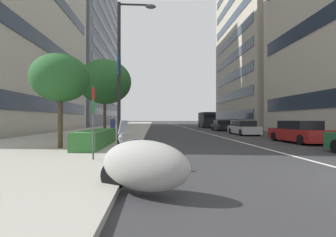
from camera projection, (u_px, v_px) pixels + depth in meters
name	position (u px, v px, depth m)	size (l,w,h in m)	color
sidewalk_right_plaza	(115.00, 129.00, 34.63)	(160.00, 9.79, 0.15)	#A39E93
lane_centre_stripe	(188.00, 128.00, 40.31)	(110.00, 0.16, 0.01)	silver
motorcycle_second_in_row	(143.00, 166.00, 4.74)	(1.71, 2.10, 1.11)	#9E9E99
motorcycle_under_tarp	(141.00, 154.00, 7.34)	(0.95, 2.01, 1.49)	black
car_mid_block_traffic	(299.00, 132.00, 15.52)	(4.43, 1.98, 1.42)	maroon
car_lead_in_lane	(244.00, 128.00, 23.50)	(4.67, 1.85, 1.37)	#B7B7BC
car_approaching_light	(222.00, 126.00, 31.71)	(4.19, 2.02, 1.39)	black
delivery_van_ahead	(207.00, 120.00, 43.04)	(5.23, 2.21, 2.73)	black
parking_sign_by_curb	(93.00, 114.00, 8.14)	(0.32, 0.06, 2.49)	#47494C
street_lamp_with_banners	(124.00, 59.00, 13.38)	(1.26, 2.15, 7.89)	#232326
clipped_hedge_bed	(97.00, 138.00, 12.34)	(5.28, 1.10, 0.81)	#337033
street_tree_far_plaza	(60.00, 78.00, 11.45)	(2.70, 2.70, 4.49)	#473323
street_tree_by_lamp_post	(105.00, 82.00, 18.05)	(3.94, 3.94, 5.86)	#473323
pedestrian_on_plaza	(113.00, 125.00, 22.34)	(0.48, 0.43, 1.59)	#33478C
office_tower_mid_left	(274.00, 51.00, 44.29)	(21.74, 16.10, 28.29)	beige
office_tower_far_right_block	(68.00, 46.00, 59.14)	(33.49, 19.44, 39.19)	slate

